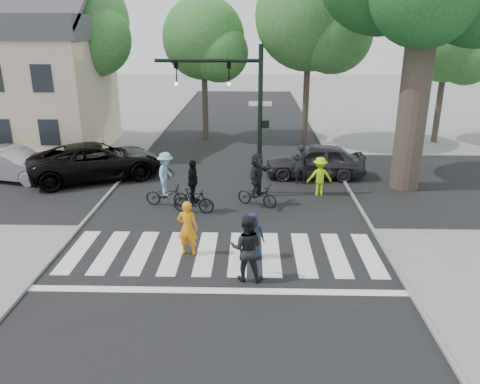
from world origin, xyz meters
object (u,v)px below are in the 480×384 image
Objects in this scene: traffic_signal at (238,101)px; car_grey at (315,161)px; cyclist_right at (257,183)px; car_silver at (12,164)px; pedestrian_adult at (247,248)px; pedestrian_child at (253,236)px; car_suv at (97,161)px; pedestrian_woman at (188,228)px; cyclist_left at (166,183)px; cyclist_mid at (193,192)px.

car_grey is (3.43, 2.73, -3.13)m from traffic_signal.
cyclist_right reaches higher than car_grey.
pedestrian_adult is at bearing -115.29° from car_silver.
pedestrian_child is 10.47m from car_suv.
pedestrian_adult is 11.35m from car_suv.
cyclist_right is 0.46× the size of car_grey.
traffic_signal reaches higher than pedestrian_woman.
pedestrian_adult is 0.42× the size of car_grey.
cyclist_right is at bearing -34.13° from car_grey.
cyclist_left is (-2.75, -1.16, -2.98)m from traffic_signal.
pedestrian_adult is at bearing -60.43° from cyclist_left.
traffic_signal is at bearing 22.95° from cyclist_left.
cyclist_left is at bearing -178.90° from cyclist_right.
car_silver is at bearing 157.87° from cyclist_left.
car_silver is at bearing 70.22° from car_suv.
pedestrian_woman is 0.38× the size of car_grey.
cyclist_right is at bearing -55.50° from traffic_signal.
car_suv is 1.32× the size of car_silver.
traffic_signal reaches higher than cyclist_left.
pedestrian_child is 8.68m from car_grey.
cyclist_right is at bearing 18.18° from cyclist_mid.
cyclist_right is 7.99m from car_suv.
cyclist_left is at bearing -47.17° from pedestrian_child.
car_grey is (9.94, 0.50, -0.05)m from car_suv.
car_suv is (-6.51, 2.23, -3.07)m from traffic_signal.
pedestrian_woman is (-1.38, -5.28, -3.04)m from traffic_signal.
cyclist_left is 0.47× the size of car_grey.
pedestrian_woman is at bearing -71.62° from cyclist_left.
cyclist_right reaches higher than car_silver.
cyclist_right is (0.33, 5.66, -0.01)m from pedestrian_adult.
pedestrian_woman is at bearing -115.23° from car_silver.
pedestrian_child is 0.24× the size of car_suv.
cyclist_right is (2.13, 4.18, 0.07)m from pedestrian_woman.
pedestrian_child is 5.45m from cyclist_left.
cyclist_left reaches higher than car_silver.
pedestrian_child is at bearing -110.51° from car_silver.
pedestrian_adult is 13.79m from car_silver.
pedestrian_child is 4.22m from cyclist_mid.
car_suv is (-3.77, 3.39, -0.10)m from cyclist_left.
car_suv is at bearing -45.67° from pedestrian_adult.
car_silver is at bearing -31.32° from pedestrian_woman.
cyclist_mid reaches higher than pedestrian_adult.
pedestrian_adult is 0.93× the size of cyclist_mid.
cyclist_mid is (-2.04, 4.88, -0.11)m from pedestrian_adult.
pedestrian_child is 0.69× the size of cyclist_right.
cyclist_left is at bearing -56.93° from car_grey.
cyclist_mid is at bearing -53.38° from pedestrian_child.
pedestrian_adult is 0.32× the size of car_suv.
pedestrian_adult reaches higher than pedestrian_child.
traffic_signal is 5.39m from car_grey.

